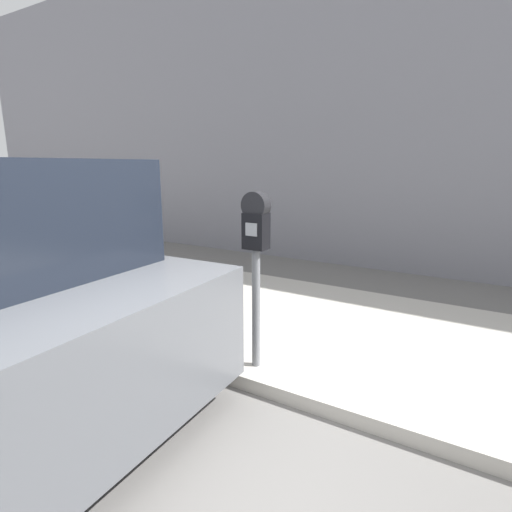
{
  "coord_description": "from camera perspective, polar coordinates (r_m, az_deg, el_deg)",
  "views": [
    {
      "loc": [
        1.3,
        -1.69,
        1.83
      ],
      "look_at": [
        -0.34,
        1.03,
        1.1
      ],
      "focal_mm": 28.0,
      "sensor_mm": 36.0,
      "label": 1
    }
  ],
  "objects": [
    {
      "name": "ground_plane",
      "position": [
        2.8,
        -5.52,
        -27.78
      ],
      "size": [
        60.0,
        60.0,
        0.0
      ],
      "primitive_type": "plane",
      "color": "slate"
    },
    {
      "name": "sidewalk",
      "position": [
        4.46,
        11.8,
        -10.67
      ],
      "size": [
        24.0,
        2.8,
        0.12
      ],
      "color": "#BCB7AD",
      "rests_on": "ground_plane"
    },
    {
      "name": "building_facade",
      "position": [
        7.37,
        22.07,
        20.96
      ],
      "size": [
        24.0,
        0.3,
        5.94
      ],
      "color": "gray",
      "rests_on": "ground_plane"
    },
    {
      "name": "parking_meter",
      "position": [
        3.24,
        -0.0,
        1.47
      ],
      "size": [
        0.22,
        0.15,
        1.5
      ],
      "color": "slate",
      "rests_on": "sidewalk"
    }
  ]
}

